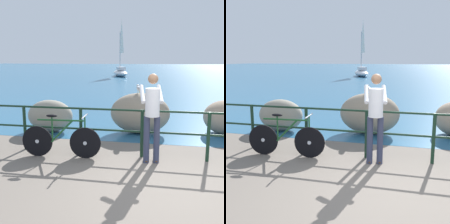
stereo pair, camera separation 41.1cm
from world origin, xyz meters
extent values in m
cube|color=#6B6056|center=(0.00, 20.00, -0.05)|extent=(120.00, 120.00, 0.10)
cube|color=#285B7F|center=(0.00, 47.62, 0.00)|extent=(120.00, 90.00, 0.01)
cylinder|color=black|center=(-3.34, 1.64, 0.51)|extent=(0.07, 0.07, 1.02)
cylinder|color=black|center=(-2.00, 1.64, 0.51)|extent=(0.07, 0.07, 1.02)
cylinder|color=black|center=(-0.67, 1.64, 0.51)|extent=(0.07, 0.07, 1.02)
cylinder|color=black|center=(0.67, 1.64, 0.51)|extent=(0.07, 0.07, 1.02)
cylinder|color=black|center=(0.00, 1.64, 1.00)|extent=(9.35, 0.04, 0.04)
cylinder|color=black|center=(0.00, 1.64, 0.55)|extent=(9.35, 0.04, 0.04)
cylinder|color=black|center=(-2.85, 1.26, 0.33)|extent=(0.66, 0.08, 0.66)
cylinder|color=#B7BCC6|center=(-2.85, 1.26, 0.33)|extent=(0.08, 0.06, 0.08)
cylinder|color=black|center=(-1.82, 1.33, 0.33)|extent=(0.66, 0.08, 0.66)
cylinder|color=#B7BCC6|center=(-1.82, 1.33, 0.33)|extent=(0.08, 0.06, 0.08)
cylinder|color=#194C23|center=(-2.33, 1.29, 0.80)|extent=(0.99, 0.10, 0.04)
cylinder|color=#194C23|center=(-2.31, 1.29, 0.57)|extent=(0.50, 0.07, 0.50)
cylinder|color=#194C23|center=(-2.52, 1.28, 0.59)|extent=(0.03, 0.03, 0.53)
ellipsoid|color=black|center=(-2.52, 1.28, 0.89)|extent=(0.25, 0.12, 0.06)
cylinder|color=#194C23|center=(-1.82, 1.33, 0.62)|extent=(0.03, 0.03, 0.57)
cylinder|color=#B7BCC6|center=(-1.82, 1.33, 0.90)|extent=(0.06, 0.48, 0.03)
cylinder|color=#333851|center=(-0.54, 1.32, 0.47)|extent=(0.12, 0.12, 0.95)
ellipsoid|color=#513319|center=(-0.56, 1.38, 0.04)|extent=(0.15, 0.27, 0.08)
cylinder|color=#333851|center=(-0.35, 1.36, 0.47)|extent=(0.12, 0.12, 0.95)
ellipsoid|color=#513319|center=(-0.36, 1.42, 0.04)|extent=(0.15, 0.27, 0.08)
cylinder|color=white|center=(-0.45, 1.34, 1.23)|extent=(0.28, 0.28, 0.55)
sphere|color=#9E7051|center=(-0.45, 1.34, 1.68)|extent=(0.20, 0.20, 0.20)
cylinder|color=white|center=(-0.67, 1.54, 1.36)|extent=(0.18, 0.52, 0.34)
cylinder|color=white|center=(-0.31, 1.61, 1.36)|extent=(0.18, 0.52, 0.34)
ellipsoid|color=gray|center=(-0.92, 3.63, 0.56)|extent=(1.65, 1.04, 1.12)
ellipsoid|color=gray|center=(-3.44, 3.29, 0.45)|extent=(1.31, 0.83, 0.91)
cylinder|color=gold|center=(-0.99, 3.59, 1.15)|extent=(0.01, 0.01, 0.06)
cylinder|color=gold|center=(-0.94, 3.61, 1.15)|extent=(0.01, 0.01, 0.06)
ellipsoid|color=white|center=(-0.96, 3.60, 1.25)|extent=(0.18, 0.28, 0.13)
ellipsoid|color=#9E9EA3|center=(-0.96, 3.58, 1.28)|extent=(0.19, 0.27, 0.06)
sphere|color=white|center=(-1.00, 3.71, 1.32)|extent=(0.08, 0.08, 0.08)
cone|color=gold|center=(-1.02, 3.76, 1.31)|extent=(0.04, 0.05, 0.02)
ellipsoid|color=white|center=(-5.71, 28.04, 0.36)|extent=(2.84, 4.57, 0.70)
cube|color=silver|center=(-5.60, 27.76, 0.89)|extent=(1.23, 1.50, 0.36)
cylinder|color=#B2B2B7|center=(-5.79, 28.22, 2.81)|extent=(0.10, 0.10, 4.20)
pyramid|color=white|center=(-5.51, 27.53, 4.38)|extent=(0.65, 1.51, 3.57)
camera|label=1|loc=(-0.12, -4.22, 2.08)|focal=46.25mm
camera|label=2|loc=(0.28, -4.13, 2.08)|focal=46.25mm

